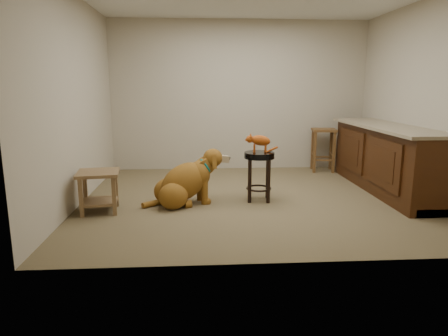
{
  "coord_description": "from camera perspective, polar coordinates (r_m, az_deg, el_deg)",
  "views": [
    {
      "loc": [
        -0.74,
        -5.13,
        1.49
      ],
      "look_at": [
        -0.41,
        -0.15,
        0.45
      ],
      "focal_mm": 32.0,
      "sensor_mm": 36.0,
      "label": 1
    }
  ],
  "objects": [
    {
      "name": "golden_retriever",
      "position": [
        5.07,
        -5.6,
        -2.13
      ],
      "size": [
        1.13,
        0.68,
        0.74
      ],
      "rotation": [
        0.0,
        0.0,
        0.3
      ],
      "color": "brown",
      "rests_on": "ground"
    },
    {
      "name": "room_shell",
      "position": [
        5.18,
        4.58,
        13.79
      ],
      "size": [
        4.54,
        4.04,
        2.62
      ],
      "color": "#B7AB93",
      "rests_on": "ground"
    },
    {
      "name": "cabinet_run",
      "position": [
        6.14,
        22.23,
        1.04
      ],
      "size": [
        0.7,
        2.56,
        0.94
      ],
      "color": "#3D1E0A",
      "rests_on": "ground"
    },
    {
      "name": "wood_stool",
      "position": [
        7.21,
        13.96,
        2.62
      ],
      "size": [
        0.46,
        0.46,
        0.75
      ],
      "rotation": [
        0.0,
        0.0,
        -0.16
      ],
      "color": "brown",
      "rests_on": "ground"
    },
    {
      "name": "tabby_kitten",
      "position": [
        5.14,
        4.99,
        3.87
      ],
      "size": [
        0.44,
        0.16,
        0.27
      ],
      "rotation": [
        0.0,
        0.0,
        -0.12
      ],
      "color": "#A14110",
      "rests_on": "padded_stool"
    },
    {
      "name": "padded_stool",
      "position": [
        5.19,
        5.03,
        0.23
      ],
      "size": [
        0.39,
        0.39,
        0.64
      ],
      "rotation": [
        0.0,
        0.0,
        -0.12
      ],
      "color": "black",
      "rests_on": "ground"
    },
    {
      "name": "side_table",
      "position": [
        4.96,
        -17.46,
        -2.38
      ],
      "size": [
        0.53,
        0.53,
        0.49
      ],
      "rotation": [
        0.0,
        0.0,
        0.14
      ],
      "color": "brown",
      "rests_on": "ground"
    },
    {
      "name": "floor",
      "position": [
        5.39,
        4.29,
        -4.31
      ],
      "size": [
        4.5,
        4.0,
        0.01
      ],
      "primitive_type": "cube",
      "color": "brown",
      "rests_on": "ground"
    }
  ]
}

